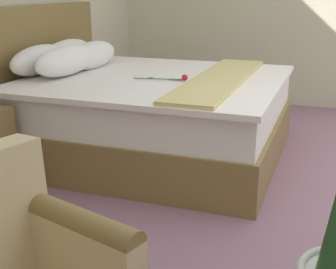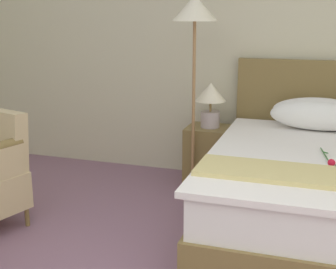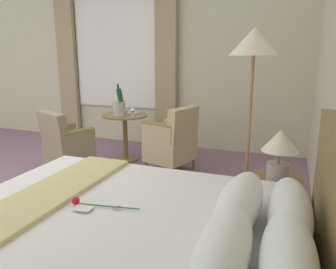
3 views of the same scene
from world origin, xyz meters
The scene contains 4 objects.
wall_headboard_side centered at (0.00, 3.35, 1.55)m, with size 6.15×0.12×3.09m.
nightstand centered at (-0.30, 2.93, 0.29)m, with size 0.45×0.38×0.58m.
bedside_lamp centered at (-0.30, 2.93, 0.85)m, with size 0.28×0.28×0.42m.
floor_lamp_brass centered at (-0.39, 2.68, 1.52)m, with size 0.38×0.38×1.77m.
Camera 2 is at (0.65, -1.24, 1.62)m, focal length 50.00 mm.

